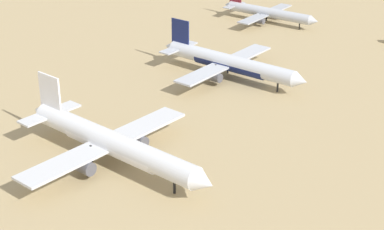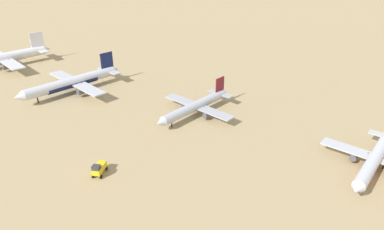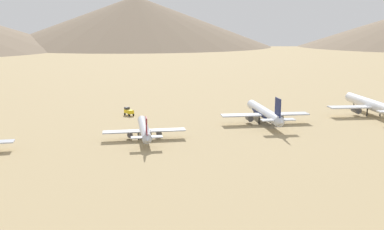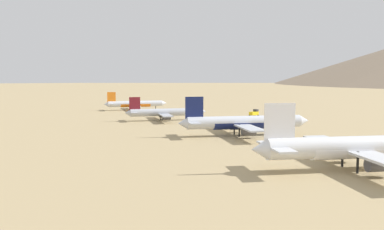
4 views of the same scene
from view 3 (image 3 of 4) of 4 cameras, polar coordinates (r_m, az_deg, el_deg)
ground_plane at (r=193.11m, az=9.55°, el=-1.21°), size 1800.00×1800.00×0.00m
parked_jet_1 at (r=226.46m, az=22.37°, el=1.24°), size 53.15×43.46×15.37m
parked_jet_2 at (r=195.22m, az=9.41°, el=0.31°), size 48.18×39.31×13.90m
parked_jet_3 at (r=166.46m, az=-6.25°, el=-1.82°), size 38.46×31.32×11.09m
service_truck at (r=211.60m, az=-8.27°, el=0.50°), size 5.70×4.63×3.90m
desert_hill_3 at (r=1031.26m, az=-7.31°, el=12.06°), size 616.42×616.42×112.98m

